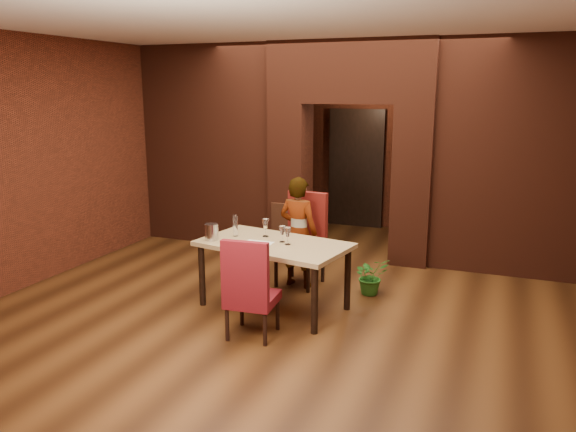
{
  "coord_description": "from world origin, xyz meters",
  "views": [
    {
      "loc": [
        2.2,
        -6.09,
        2.52
      ],
      "look_at": [
        -0.2,
        0.0,
        1.03
      ],
      "focal_mm": 35.0,
      "sensor_mm": 36.0,
      "label": 1
    }
  ],
  "objects_px": {
    "water_bottle": "(235,225)",
    "potted_plant": "(371,276)",
    "person_seated": "(298,232)",
    "wine_glass_b": "(282,234)",
    "dining_table": "(274,275)",
    "chair_near": "(252,287)",
    "wine_bucket": "(212,232)",
    "wine_glass_a": "(265,228)",
    "chair_far": "(300,240)",
    "wine_glass_c": "(288,236)"
  },
  "relations": [
    {
      "from": "dining_table",
      "to": "wine_glass_c",
      "type": "relative_size",
      "value": 8.47
    },
    {
      "from": "person_seated",
      "to": "wine_bucket",
      "type": "relative_size",
      "value": 7.5
    },
    {
      "from": "dining_table",
      "to": "person_seated",
      "type": "height_order",
      "value": "person_seated"
    },
    {
      "from": "dining_table",
      "to": "wine_glass_a",
      "type": "bearing_deg",
      "value": 143.86
    },
    {
      "from": "wine_glass_a",
      "to": "potted_plant",
      "type": "relative_size",
      "value": 0.46
    },
    {
      "from": "chair_near",
      "to": "potted_plant",
      "type": "distance_m",
      "value": 1.87
    },
    {
      "from": "wine_glass_a",
      "to": "potted_plant",
      "type": "xyz_separation_m",
      "value": [
        1.15,
        0.64,
        -0.66
      ]
    },
    {
      "from": "dining_table",
      "to": "wine_glass_a",
      "type": "relative_size",
      "value": 7.84
    },
    {
      "from": "wine_glass_a",
      "to": "wine_glass_c",
      "type": "height_order",
      "value": "wine_glass_a"
    },
    {
      "from": "chair_near",
      "to": "wine_glass_c",
      "type": "height_order",
      "value": "chair_near"
    },
    {
      "from": "wine_glass_a",
      "to": "wine_glass_b",
      "type": "height_order",
      "value": "wine_glass_a"
    },
    {
      "from": "person_seated",
      "to": "wine_glass_b",
      "type": "distance_m",
      "value": 0.78
    },
    {
      "from": "water_bottle",
      "to": "wine_glass_a",
      "type": "bearing_deg",
      "value": 18.76
    },
    {
      "from": "water_bottle",
      "to": "potted_plant",
      "type": "relative_size",
      "value": 0.56
    },
    {
      "from": "wine_bucket",
      "to": "potted_plant",
      "type": "distance_m",
      "value": 2.06
    },
    {
      "from": "person_seated",
      "to": "wine_glass_b",
      "type": "bearing_deg",
      "value": 104.12
    },
    {
      "from": "wine_bucket",
      "to": "wine_glass_b",
      "type": "bearing_deg",
      "value": 15.31
    },
    {
      "from": "wine_glass_c",
      "to": "wine_bucket",
      "type": "distance_m",
      "value": 0.91
    },
    {
      "from": "dining_table",
      "to": "wine_glass_b",
      "type": "distance_m",
      "value": 0.5
    },
    {
      "from": "wine_glass_c",
      "to": "wine_bucket",
      "type": "bearing_deg",
      "value": -171.18
    },
    {
      "from": "chair_far",
      "to": "wine_glass_a",
      "type": "relative_size",
      "value": 5.57
    },
    {
      "from": "chair_near",
      "to": "person_seated",
      "type": "distance_m",
      "value": 1.61
    },
    {
      "from": "chair_near",
      "to": "potted_plant",
      "type": "xyz_separation_m",
      "value": [
        0.86,
        1.64,
        -0.3
      ]
    },
    {
      "from": "wine_glass_c",
      "to": "person_seated",
      "type": "bearing_deg",
      "value": 102.36
    },
    {
      "from": "wine_bucket",
      "to": "dining_table",
      "type": "bearing_deg",
      "value": 13.4
    },
    {
      "from": "wine_glass_b",
      "to": "chair_far",
      "type": "bearing_deg",
      "value": 95.71
    },
    {
      "from": "water_bottle",
      "to": "wine_glass_b",
      "type": "bearing_deg",
      "value": -3.66
    },
    {
      "from": "wine_bucket",
      "to": "potted_plant",
      "type": "relative_size",
      "value": 0.41
    },
    {
      "from": "wine_bucket",
      "to": "chair_far",
      "type": "bearing_deg",
      "value": 54.96
    },
    {
      "from": "chair_far",
      "to": "wine_glass_c",
      "type": "height_order",
      "value": "chair_far"
    },
    {
      "from": "wine_glass_c",
      "to": "water_bottle",
      "type": "distance_m",
      "value": 0.73
    },
    {
      "from": "dining_table",
      "to": "wine_glass_c",
      "type": "distance_m",
      "value": 0.53
    },
    {
      "from": "chair_near",
      "to": "person_seated",
      "type": "xyz_separation_m",
      "value": [
        -0.09,
        1.59,
        0.18
      ]
    },
    {
      "from": "person_seated",
      "to": "water_bottle",
      "type": "xyz_separation_m",
      "value": [
        -0.54,
        -0.72,
        0.2
      ]
    },
    {
      "from": "chair_near",
      "to": "water_bottle",
      "type": "height_order",
      "value": "chair_near"
    },
    {
      "from": "water_bottle",
      "to": "wine_bucket",
      "type": "bearing_deg",
      "value": -124.75
    },
    {
      "from": "dining_table",
      "to": "person_seated",
      "type": "xyz_separation_m",
      "value": [
        0.0,
        0.8,
        0.32
      ]
    },
    {
      "from": "wine_bucket",
      "to": "person_seated",
      "type": "bearing_deg",
      "value": 53.71
    },
    {
      "from": "dining_table",
      "to": "wine_glass_b",
      "type": "xyz_separation_m",
      "value": [
        0.09,
        0.05,
        0.49
      ]
    },
    {
      "from": "wine_glass_c",
      "to": "wine_bucket",
      "type": "relative_size",
      "value": 1.04
    },
    {
      "from": "chair_near",
      "to": "wine_glass_a",
      "type": "xyz_separation_m",
      "value": [
        -0.29,
        0.99,
        0.36
      ]
    },
    {
      "from": "wine_glass_b",
      "to": "wine_bucket",
      "type": "relative_size",
      "value": 0.99
    },
    {
      "from": "dining_table",
      "to": "chair_far",
      "type": "bearing_deg",
      "value": 100.01
    },
    {
      "from": "wine_glass_b",
      "to": "potted_plant",
      "type": "distance_m",
      "value": 1.35
    },
    {
      "from": "chair_far",
      "to": "wine_bucket",
      "type": "height_order",
      "value": "chair_far"
    },
    {
      "from": "water_bottle",
      "to": "potted_plant",
      "type": "xyz_separation_m",
      "value": [
        1.49,
        0.76,
        -0.69
      ]
    },
    {
      "from": "wine_glass_a",
      "to": "water_bottle",
      "type": "bearing_deg",
      "value": -161.24
    },
    {
      "from": "wine_glass_a",
      "to": "potted_plant",
      "type": "height_order",
      "value": "wine_glass_a"
    },
    {
      "from": "dining_table",
      "to": "water_bottle",
      "type": "distance_m",
      "value": 0.76
    },
    {
      "from": "dining_table",
      "to": "wine_bucket",
      "type": "relative_size",
      "value": 8.81
    }
  ]
}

